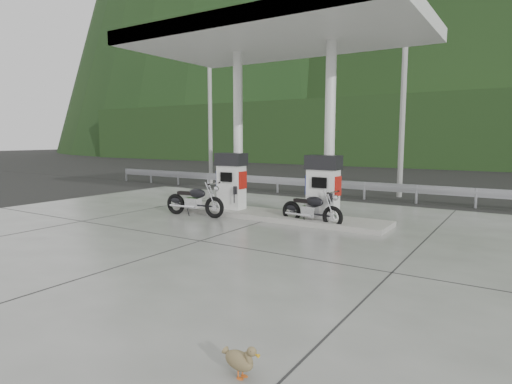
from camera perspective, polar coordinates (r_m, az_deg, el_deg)
The scene contains 17 objects.
ground at distance 11.07m, azimuth -4.11°, elevation -5.59°, with size 160.00×160.00×0.00m, color black.
forecourt_apron at distance 11.07m, azimuth -4.11°, elevation -5.53°, with size 18.00×14.00×0.02m, color slate.
pump_island at distance 13.11m, azimuth 2.42°, elevation -3.14°, with size 7.00×1.40×0.15m, color gray.
gas_pump_left at distance 13.83m, azimuth -3.31°, elevation 1.48°, with size 0.95×0.55×1.80m, color white, non-canonical shape.
gas_pump_right at distance 12.25m, azimuth 8.93°, elevation 0.66°, with size 0.95×0.55×1.80m, color white, non-canonical shape.
canopy_column_left at distance 14.09m, azimuth -2.40°, elevation 8.10°, with size 0.30×0.30×5.00m, color white.
canopy_column_right at distance 12.54m, azimuth 9.81°, elevation 8.12°, with size 0.30×0.30×5.00m, color white.
canopy_roof at distance 13.22m, azimuth 2.54°, elevation 19.97°, with size 8.50×5.00×0.40m, color white.
guardrail at distance 17.95m, azimuth 11.25°, elevation 1.51°, with size 26.00×0.16×1.42m, color #9A9BA1, non-canonical shape.
road at distance 21.31m, azimuth 14.62°, elevation 0.39°, with size 60.00×7.00×0.01m, color black.
utility_pole_a at distance 23.26m, azimuth -6.14°, elevation 10.99°, with size 0.22×0.22×8.00m, color gray.
utility_pole_b at distance 18.77m, azimuth 19.03°, elevation 11.57°, with size 0.22×0.22×8.00m, color gray.
tree_band at distance 39.20m, azimuth 23.19°, elevation 7.44°, with size 80.00×6.00×6.00m, color black.
forested_hills at distance 69.01m, azimuth 27.15°, elevation 4.39°, with size 100.00×40.00×140.00m, color black, non-canonical shape.
motorcycle_left at distance 13.50m, azimuth -8.20°, elevation -1.20°, with size 1.99×0.63×0.94m, color black, non-canonical shape.
motorcycle_right at distance 12.07m, azimuth 7.39°, elevation -2.33°, with size 1.86×0.59×0.88m, color black, non-canonical shape.
duck at distance 4.71m, azimuth -2.27°, elevation -21.59°, with size 0.45×0.13×0.32m, color brown, non-canonical shape.
Camera 1 is at (6.44, -8.67, 2.45)m, focal length 30.00 mm.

